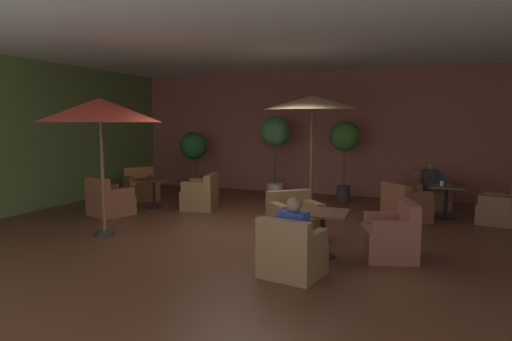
% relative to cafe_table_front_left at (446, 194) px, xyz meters
% --- Properties ---
extents(ground_plane, '(10.79, 9.89, 0.02)m').
position_rel_cafe_table_front_left_xyz_m(ground_plane, '(-3.48, -2.78, -0.53)').
color(ground_plane, '#543020').
extents(wall_back_brick, '(10.79, 0.08, 3.45)m').
position_rel_cafe_table_front_left_xyz_m(wall_back_brick, '(-3.48, 2.12, 1.21)').
color(wall_back_brick, '#A0594E').
rests_on(wall_back_brick, ground_plane).
extents(wall_left_accent, '(0.08, 9.89, 3.45)m').
position_rel_cafe_table_front_left_xyz_m(wall_left_accent, '(-8.83, -2.78, 1.21)').
color(wall_left_accent, '#617C42').
rests_on(wall_left_accent, ground_plane).
extents(ceiling_slab, '(10.79, 9.89, 0.06)m').
position_rel_cafe_table_front_left_xyz_m(ceiling_slab, '(-3.48, -2.78, 2.96)').
color(ceiling_slab, silver).
rests_on(ceiling_slab, wall_back_brick).
extents(cafe_table_front_left, '(0.75, 0.75, 0.69)m').
position_rel_cafe_table_front_left_xyz_m(cafe_table_front_left, '(0.00, 0.00, 0.00)').
color(cafe_table_front_left, black).
rests_on(cafe_table_front_left, ground_plane).
extents(armchair_front_left_north, '(1.07, 1.07, 0.80)m').
position_rel_cafe_table_front_left_xyz_m(armchair_front_left_north, '(-0.79, -0.69, -0.20)').
color(armchair_front_left_north, brown).
rests_on(armchair_front_left_north, ground_plane).
extents(armchair_front_left_east, '(0.93, 0.89, 0.79)m').
position_rel_cafe_table_front_left_xyz_m(armchair_front_left_east, '(1.02, -0.25, -0.22)').
color(armchair_front_left_east, brown).
rests_on(armchair_front_left_east, ground_plane).
extents(armchair_front_left_south, '(0.99, 0.95, 0.84)m').
position_rel_cafe_table_front_left_xyz_m(armchair_front_left_south, '(-0.33, 1.00, -0.21)').
color(armchair_front_left_south, '#8E5745').
rests_on(armchair_front_left_south, ground_plane).
extents(cafe_table_front_right, '(0.79, 0.79, 0.69)m').
position_rel_cafe_table_front_left_xyz_m(cafe_table_front_right, '(-1.86, -3.65, 0.01)').
color(cafe_table_front_right, black).
rests_on(cafe_table_front_right, ground_plane).
extents(armchair_front_right_north, '(0.91, 0.96, 0.86)m').
position_rel_cafe_table_front_left_xyz_m(armchair_front_right_north, '(-0.88, -3.35, -0.20)').
color(armchair_front_right_north, brown).
rests_on(armchair_front_right_north, ground_plane).
extents(armchair_front_right_east, '(1.11, 1.11, 0.83)m').
position_rel_cafe_table_front_left_xyz_m(armchair_front_right_east, '(-2.54, -2.87, -0.20)').
color(armchair_front_right_east, brown).
rests_on(armchair_front_right_east, ground_plane).
extents(armchair_front_right_south, '(0.86, 0.83, 0.81)m').
position_rel_cafe_table_front_left_xyz_m(armchair_front_right_south, '(-2.05, -4.66, -0.21)').
color(armchair_front_right_south, brown).
rests_on(armchair_front_right_south, ground_plane).
extents(cafe_table_mid_center, '(0.75, 0.75, 0.69)m').
position_rel_cafe_table_front_left_xyz_m(cafe_table_mid_center, '(-6.49, -1.29, 0.01)').
color(cafe_table_mid_center, black).
rests_on(cafe_table_mid_center, ground_plane).
extents(armchair_mid_center_north, '(0.87, 0.88, 0.83)m').
position_rel_cafe_table_front_left_xyz_m(armchair_mid_center_north, '(-5.33, -1.07, -0.19)').
color(armchair_mid_center_north, brown).
rests_on(armchair_mid_center_north, ground_plane).
extents(armchair_mid_center_east, '(1.09, 1.09, 0.85)m').
position_rel_cafe_table_front_left_xyz_m(armchair_mid_center_east, '(-7.40, -0.53, -0.20)').
color(armchair_mid_center_east, '#936039').
rests_on(armchair_mid_center_east, ground_plane).
extents(armchair_mid_center_south, '(1.00, 1.01, 0.86)m').
position_rel_cafe_table_front_left_xyz_m(armchair_mid_center_south, '(-6.90, -2.41, -0.20)').
color(armchair_mid_center_south, brown).
rests_on(armchair_mid_center_south, ground_plane).
extents(patio_umbrella_tall_red, '(2.29, 2.29, 2.63)m').
position_rel_cafe_table_front_left_xyz_m(patio_umbrella_tall_red, '(-2.84, -0.49, 1.94)').
color(patio_umbrella_tall_red, '#2D2D2D').
rests_on(patio_umbrella_tall_red, ground_plane).
extents(patio_umbrella_center_beige, '(2.14, 2.14, 2.47)m').
position_rel_cafe_table_front_left_xyz_m(patio_umbrella_center_beige, '(-5.83, -3.82, 1.73)').
color(patio_umbrella_center_beige, '#2D2D2D').
rests_on(patio_umbrella_center_beige, ground_plane).
extents(potted_tree_left_corner, '(0.76, 0.76, 2.07)m').
position_rel_cafe_table_front_left_xyz_m(potted_tree_left_corner, '(-2.40, 1.21, 1.03)').
color(potted_tree_left_corner, '#35302D').
rests_on(potted_tree_left_corner, ground_plane).
extents(potted_tree_mid_left, '(0.79, 0.79, 1.75)m').
position_rel_cafe_table_front_left_xyz_m(potted_tree_mid_left, '(-6.79, 1.19, 0.70)').
color(potted_tree_mid_left, '#373431').
rests_on(potted_tree_mid_left, ground_plane).
extents(potted_tree_mid_right, '(0.82, 0.82, 2.20)m').
position_rel_cafe_table_front_left_xyz_m(potted_tree_mid_right, '(-4.22, 1.08, 1.08)').
color(potted_tree_mid_right, beige).
rests_on(potted_tree_mid_right, ground_plane).
extents(patron_blue_shirt, '(0.42, 0.28, 0.65)m').
position_rel_cafe_table_front_left_xyz_m(patron_blue_shirt, '(-2.05, -4.62, 0.18)').
color(patron_blue_shirt, '#2A4196').
rests_on(patron_blue_shirt, ground_plane).
extents(patron_by_window, '(0.41, 0.32, 0.68)m').
position_rel_cafe_table_front_left_xyz_m(patron_by_window, '(-0.32, 0.96, 0.21)').
color(patron_by_window, '#333234').
rests_on(patron_by_window, ground_plane).
extents(iced_drink_cup, '(0.08, 0.08, 0.11)m').
position_rel_cafe_table_front_left_xyz_m(iced_drink_cup, '(-0.10, -0.05, 0.23)').
color(iced_drink_cup, silver).
rests_on(iced_drink_cup, cafe_table_front_left).
extents(open_laptop, '(0.36, 0.31, 0.20)m').
position_rel_cafe_table_front_left_xyz_m(open_laptop, '(-0.13, 0.04, 0.23)').
color(open_laptop, '#9EA0A5').
rests_on(open_laptop, cafe_table_front_left).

